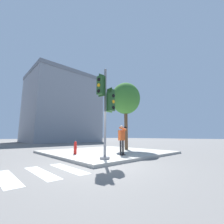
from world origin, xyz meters
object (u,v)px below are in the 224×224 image
Objects in this scene: fire_hydrant at (75,148)px; person_photographer at (122,137)px; street_tree at (126,99)px; traffic_signal_pole at (106,100)px.

person_photographer is at bearing -51.98° from fire_hydrant.
fire_hydrant is at bearing 128.02° from person_photographer.
person_photographer reaches higher than fire_hydrant.
street_tree is 6.20m from fire_hydrant.
traffic_signal_pole is 2.66× the size of person_photographer.
street_tree is at bearing 38.12° from person_photographer.
fire_hydrant is (-1.82, 2.32, -0.68)m from person_photographer.
person_photographer is 4.98m from street_tree.
traffic_signal_pole is 3.87m from fire_hydrant.
traffic_signal_pole reaches higher than person_photographer.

